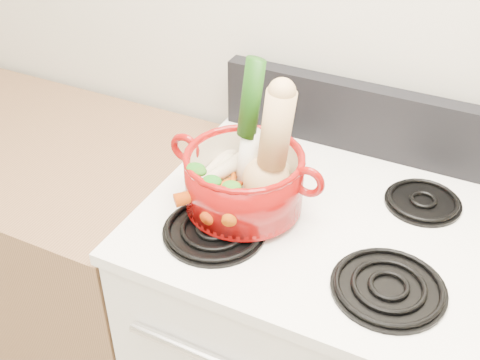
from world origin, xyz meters
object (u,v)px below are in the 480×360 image
at_px(squash, 267,145).
at_px(leek, 248,126).
at_px(dutch_oven, 244,180).
at_px(stove_body, 308,355).

relative_size(squash, leek, 0.85).
bearing_deg(dutch_oven, stove_body, 19.95).
relative_size(dutch_oven, squash, 0.98).
xyz_separation_m(dutch_oven, squash, (0.05, 0.02, 0.09)).
distance_m(squash, leek, 0.06).
height_order(dutch_oven, squash, squash).
relative_size(stove_body, leek, 2.93).
bearing_deg(dutch_oven, squash, 20.94).
height_order(stove_body, dutch_oven, dutch_oven).
bearing_deg(stove_body, leek, -170.69).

